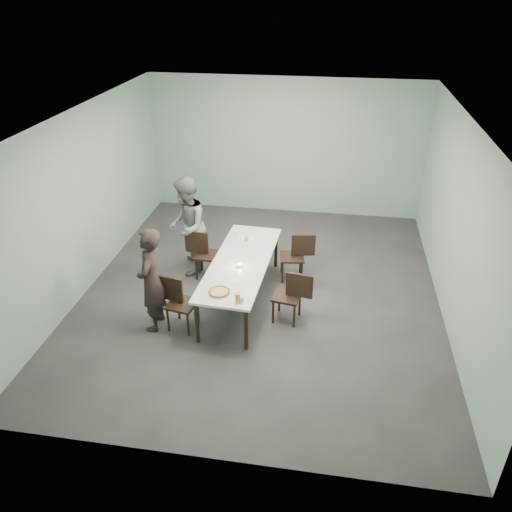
# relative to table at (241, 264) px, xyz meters

# --- Properties ---
(ground) EXTENTS (7.00, 7.00, 0.00)m
(ground) POSITION_rel_table_xyz_m (0.29, 0.31, -0.69)
(ground) COLOR #333335
(ground) RESTS_ON ground
(room_shell) EXTENTS (6.02, 7.02, 3.01)m
(room_shell) POSITION_rel_table_xyz_m (0.29, 0.31, 1.33)
(room_shell) COLOR #93B9B0
(room_shell) RESTS_ON ground
(table) EXTENTS (1.03, 2.64, 0.75)m
(table) POSITION_rel_table_xyz_m (0.00, 0.00, 0.00)
(table) COLOR white
(table) RESTS_ON ground
(chair_near_left) EXTENTS (0.64, 0.49, 0.87)m
(chair_near_left) POSITION_rel_table_xyz_m (-0.82, -0.86, -0.19)
(chair_near_left) COLOR black
(chair_near_left) RESTS_ON ground
(chair_far_left) EXTENTS (0.62, 0.43, 0.87)m
(chair_far_left) POSITION_rel_table_xyz_m (-0.81, 0.67, -0.19)
(chair_far_left) COLOR black
(chair_far_left) RESTS_ON ground
(chair_near_right) EXTENTS (0.64, 0.48, 0.87)m
(chair_near_right) POSITION_rel_table_xyz_m (0.89, -0.43, -0.19)
(chair_near_right) COLOR black
(chair_near_right) RESTS_ON ground
(chair_far_right) EXTENTS (0.64, 0.48, 0.87)m
(chair_far_right) POSITION_rel_table_xyz_m (0.84, 0.85, -0.19)
(chair_far_right) COLOR black
(chair_far_right) RESTS_ON ground
(diner_near) EXTENTS (0.43, 0.62, 1.66)m
(diner_near) POSITION_rel_table_xyz_m (-1.18, -0.91, 0.14)
(diner_near) COLOR black
(diner_near) RESTS_ON ground
(diner_far) EXTENTS (0.84, 0.99, 1.79)m
(diner_far) POSITION_rel_table_xyz_m (-1.13, 0.81, 0.20)
(diner_far) COLOR slate
(diner_far) RESTS_ON ground
(pizza) EXTENTS (0.34, 0.34, 0.04)m
(pizza) POSITION_rel_table_xyz_m (-0.13, -0.96, 0.08)
(pizza) COLOR white
(pizza) RESTS_ON table
(side_plate) EXTENTS (0.18, 0.18, 0.01)m
(side_plate) POSITION_rel_table_xyz_m (0.02, -0.60, 0.06)
(side_plate) COLOR white
(side_plate) RESTS_ON table
(beer_glass) EXTENTS (0.08, 0.08, 0.15)m
(beer_glass) POSITION_rel_table_xyz_m (0.18, -1.15, 0.13)
(beer_glass) COLOR gold
(beer_glass) RESTS_ON table
(water_tumbler) EXTENTS (0.08, 0.08, 0.09)m
(water_tumbler) POSITION_rel_table_xyz_m (0.22, -1.13, 0.10)
(water_tumbler) COLOR silver
(water_tumbler) RESTS_ON table
(tealight) EXTENTS (0.06, 0.06, 0.05)m
(tealight) POSITION_rel_table_xyz_m (0.01, -0.18, 0.08)
(tealight) COLOR silver
(tealight) RESTS_ON table
(amber_tumbler) EXTENTS (0.07, 0.07, 0.08)m
(amber_tumbler) POSITION_rel_table_xyz_m (-0.04, 0.73, 0.10)
(amber_tumbler) COLOR gold
(amber_tumbler) RESTS_ON table
(menu) EXTENTS (0.31, 0.23, 0.01)m
(menu) POSITION_rel_table_xyz_m (-0.05, 0.81, 0.06)
(menu) COLOR silver
(menu) RESTS_ON table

